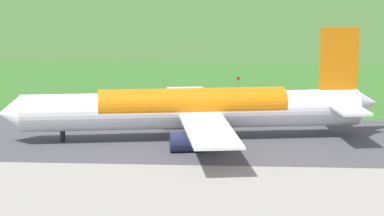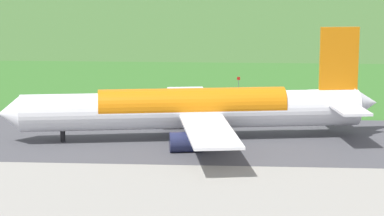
% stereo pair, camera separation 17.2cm
% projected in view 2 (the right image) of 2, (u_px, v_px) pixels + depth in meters
% --- Properties ---
extents(ground_plane, '(800.00, 800.00, 0.00)m').
position_uv_depth(ground_plane, '(179.00, 139.00, 114.42)').
color(ground_plane, '#3D662D').
extents(runway_asphalt, '(600.00, 29.60, 0.06)m').
position_uv_depth(runway_asphalt, '(179.00, 139.00, 114.41)').
color(runway_asphalt, '#47474C').
rests_on(runway_asphalt, ground).
extents(grass_verge_foreground, '(600.00, 80.00, 0.04)m').
position_uv_depth(grass_verge_foreground, '(198.00, 89.00, 156.91)').
color(grass_verge_foreground, '#346B27').
rests_on(grass_verge_foreground, ground).
extents(airliner_main, '(53.97, 44.38, 15.88)m').
position_uv_depth(airliner_main, '(195.00, 109.00, 113.52)').
color(airliner_main, white).
rests_on(airliner_main, ground).
extents(no_stopping_sign, '(0.60, 0.10, 2.39)m').
position_uv_depth(no_stopping_sign, '(238.00, 82.00, 157.11)').
color(no_stopping_sign, slate).
rests_on(no_stopping_sign, ground).
extents(traffic_cone_orange, '(0.40, 0.40, 0.55)m').
position_uv_depth(traffic_cone_orange, '(208.00, 89.00, 155.06)').
color(traffic_cone_orange, orange).
rests_on(traffic_cone_orange, ground).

